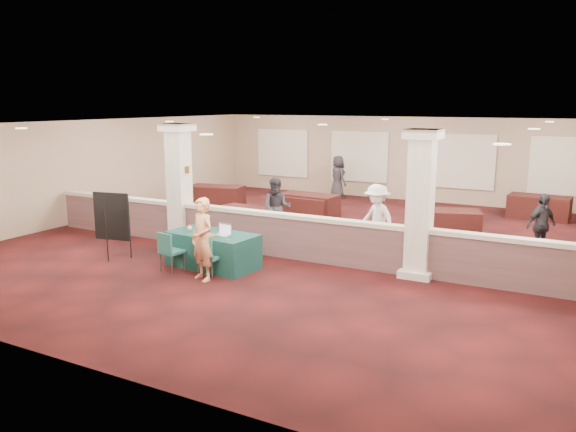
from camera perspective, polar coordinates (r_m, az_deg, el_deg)
The scene contains 33 objects.
ground at distance 15.04m, azimuth 3.38°, elevation -2.96°, with size 16.00×16.00×0.00m, color #3F0F10.
wall_back at distance 22.19m, azimuth 12.14°, elevation 5.69°, with size 16.00×0.04×3.20m, color gray.
wall_front at distance 8.29m, azimuth -20.33°, elevation -4.30°, with size 16.00×0.04×3.20m, color gray.
wall_left at distance 19.42m, azimuth -18.60°, elevation 4.55°, with size 0.04×16.00×3.20m, color gray.
ceiling at distance 14.57m, azimuth 3.53°, elevation 9.31°, with size 16.00×16.00×0.02m, color silver.
partition_wall at distance 13.59m, azimuth 0.76°, elevation -2.05°, with size 15.60×0.28×1.10m.
column_left at distance 15.28m, azimuth -10.99°, elevation 3.34°, with size 0.72×0.72×3.20m.
column_right at distance 12.32m, azimuth 13.28°, elevation 1.30°, with size 0.72×0.72×3.20m.
sconce_left at distance 15.41m, azimuth -11.86°, elevation 4.73°, with size 0.12×0.12×0.18m.
sconce_right at distance 15.06m, azimuth -10.21°, elevation 4.64°, with size 0.12×0.12×0.18m.
near_table at distance 13.09m, azimuth -7.64°, elevation -3.44°, with size 2.08×1.04×0.80m, color #103B38.
conf_chair_main at distance 12.27m, azimuth -8.21°, elevation -3.91°, with size 0.45×0.45×0.87m.
conf_chair_side at distance 12.84m, azimuth -11.99°, elevation -3.25°, with size 0.51×0.52×0.91m.
easel_board at distance 14.12m, azimuth -17.46°, elevation -0.11°, with size 0.96×0.54×1.64m.
woman at distance 12.06m, azimuth -8.69°, elevation -2.35°, with size 0.64×0.43×1.79m, color #E49F63.
far_table_front_left at distance 16.37m, azimuth -4.14°, elevation -0.45°, with size 1.82×0.91×0.74m, color black.
far_table_front_center at distance 18.42m, azimuth 1.79°, elevation 0.88°, with size 1.75×0.87×0.71m, color black.
far_table_front_right at distance 16.30m, azimuth 15.49°, elevation -0.78°, with size 1.97×0.99×0.80m, color black.
far_table_back_left at distance 20.45m, azimuth -7.28°, elevation 1.97°, with size 1.94×0.97×0.79m, color black.
far_table_back_center at distance 18.58m, azimuth 2.16°, elevation 1.06°, with size 1.90×0.95×0.77m, color black.
far_table_back_right at distance 20.07m, azimuth 24.13°, elevation 0.82°, with size 1.87×0.94×0.76m, color black.
attendee_a at distance 15.74m, azimuth -1.15°, elevation 0.85°, with size 0.81×0.45×1.68m, color black.
attendee_b at distance 14.29m, azimuth 9.00°, elevation -0.27°, with size 1.12×0.51×1.74m, color silver.
attendee_c at distance 15.06m, azimuth 24.33°, elevation -0.87°, with size 0.93×0.44×1.58m, color black.
attendee_d at distance 22.17m, azimuth 5.09°, elevation 3.94°, with size 0.84×0.45×1.69m, color black.
laptop_base at distance 12.74m, azimuth -6.74°, elevation -1.93°, with size 0.36×0.25×0.02m, color silver.
laptop_screen at distance 12.80m, azimuth -6.39°, elevation -1.26°, with size 0.36×0.01×0.24m, color silver.
screen_glow at distance 12.80m, azimuth -6.41°, elevation -1.33°, with size 0.33×0.00×0.21m, color silver.
knitting at distance 12.75m, azimuth -8.31°, elevation -1.93°, with size 0.44×0.33×0.03m, color #BF701E.
yarn_cream at distance 13.30m, azimuth -9.97°, elevation -1.23°, with size 0.12×0.12×0.12m, color beige.
yarn_red at distance 13.52m, azimuth -9.99°, elevation -1.04°, with size 0.11×0.11×0.11m, color maroon.
yarn_grey at distance 13.40m, azimuth -8.92°, elevation -1.12°, with size 0.11×0.11×0.11m, color #4E4E54.
scissors at distance 12.31m, azimuth -6.13°, elevation -2.41°, with size 0.13×0.03×0.01m, color red.
Camera 1 is at (6.04, -13.25, 3.76)m, focal length 35.00 mm.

